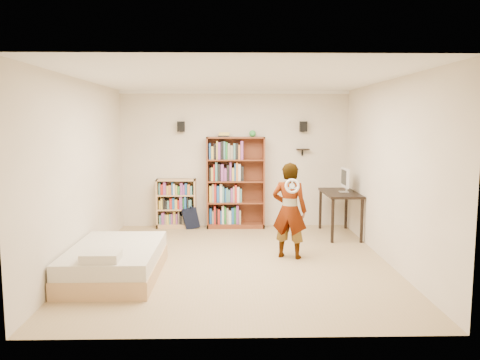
% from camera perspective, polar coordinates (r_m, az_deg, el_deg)
% --- Properties ---
extents(ground, '(4.50, 5.00, 0.01)m').
position_cam_1_polar(ground, '(7.12, -0.43, -9.94)').
color(ground, tan).
rests_on(ground, ground).
extents(room_shell, '(4.52, 5.02, 2.71)m').
position_cam_1_polar(room_shell, '(6.82, -0.44, 4.37)').
color(room_shell, beige).
rests_on(room_shell, ground).
extents(crown_molding, '(4.50, 5.00, 0.06)m').
position_cam_1_polar(crown_molding, '(6.84, -0.45, 12.00)').
color(crown_molding, white).
rests_on(crown_molding, room_shell).
extents(speaker_left, '(0.14, 0.12, 0.20)m').
position_cam_1_polar(speaker_left, '(9.26, -7.20, 6.48)').
color(speaker_left, black).
rests_on(speaker_left, room_shell).
extents(speaker_right, '(0.14, 0.12, 0.20)m').
position_cam_1_polar(speaker_right, '(9.32, 7.73, 6.48)').
color(speaker_right, black).
rests_on(speaker_right, room_shell).
extents(wall_shelf, '(0.25, 0.16, 0.02)m').
position_cam_1_polar(wall_shelf, '(9.35, 7.68, 3.72)').
color(wall_shelf, black).
rests_on(wall_shelf, room_shell).
extents(tall_bookshelf, '(1.14, 0.33, 1.80)m').
position_cam_1_polar(tall_bookshelf, '(9.22, -0.53, -0.32)').
color(tall_bookshelf, brown).
rests_on(tall_bookshelf, ground).
extents(low_bookshelf, '(0.77, 0.29, 0.97)m').
position_cam_1_polar(low_bookshelf, '(9.36, -7.76, -2.85)').
color(low_bookshelf, tan).
rests_on(low_bookshelf, ground).
extents(computer_desk, '(0.59, 1.19, 0.81)m').
position_cam_1_polar(computer_desk, '(8.85, 12.07, -4.03)').
color(computer_desk, black).
rests_on(computer_desk, ground).
extents(imac, '(0.13, 0.45, 0.44)m').
position_cam_1_polar(imac, '(8.74, 12.56, -0.01)').
color(imac, silver).
rests_on(imac, computer_desk).
extents(daybed, '(1.17, 1.79, 0.53)m').
position_cam_1_polar(daybed, '(6.61, -14.97, -9.14)').
color(daybed, beige).
rests_on(daybed, ground).
extents(person, '(0.63, 0.52, 1.48)m').
position_cam_1_polar(person, '(7.21, 6.04, -3.71)').
color(person, black).
rests_on(person, ground).
extents(wii_wheel, '(0.22, 0.08, 0.22)m').
position_cam_1_polar(wii_wheel, '(6.87, 6.38, -0.75)').
color(wii_wheel, silver).
rests_on(wii_wheel, person).
extents(navy_bag, '(0.36, 0.28, 0.43)m').
position_cam_1_polar(navy_bag, '(9.29, -6.06, -4.58)').
color(navy_bag, black).
rests_on(navy_bag, ground).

